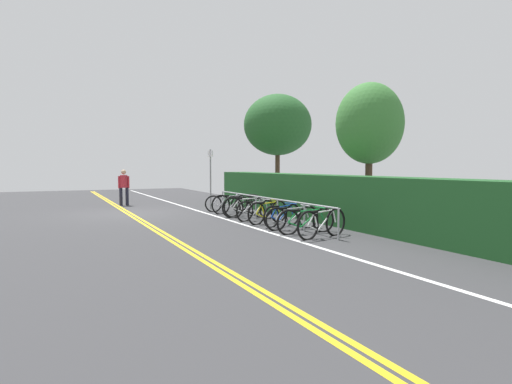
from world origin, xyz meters
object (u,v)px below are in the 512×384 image
at_px(bicycle_1, 232,204).
at_px(pedestrian, 124,185).
at_px(tree_mid, 370,124).
at_px(bicycle_2, 244,205).
at_px(bicycle_0, 226,203).
at_px(bicycle_7, 292,218).
at_px(tree_near_left, 278,125).
at_px(bike_rack, 266,203).
at_px(bicycle_8, 306,221).
at_px(bicycle_4, 256,210).
at_px(bicycle_3, 247,207).
at_px(bicycle_9, 322,223).
at_px(sign_post_near, 210,173).
at_px(bicycle_5, 268,212).
at_px(bicycle_6, 282,215).

xyz_separation_m(bicycle_1, pedestrian, (-5.16, -3.13, 0.56)).
bearing_deg(tree_mid, bicycle_2, -128.20).
distance_m(bicycle_0, bicycle_2, 1.55).
distance_m(bicycle_7, tree_near_left, 9.95).
height_order(bike_rack, bicycle_8, bike_rack).
relative_size(bicycle_4, tree_near_left, 0.31).
xyz_separation_m(bicycle_0, bicycle_3, (2.18, -0.10, 0.04)).
height_order(bicycle_3, bicycle_9, bicycle_3).
bearing_deg(bicycle_2, bicycle_1, -172.46).
bearing_deg(sign_post_near, bicycle_5, 1.24).
relative_size(bicycle_3, bicycle_9, 0.99).
relative_size(sign_post_near, tree_near_left, 0.46).
distance_m(bicycle_0, bicycle_5, 3.74).
bearing_deg(bicycle_8, bicycle_6, 175.46).
bearing_deg(bicycle_8, bicycle_2, 177.93).
height_order(bicycle_3, tree_near_left, tree_near_left).
bearing_deg(tree_near_left, bicycle_9, -22.59).
height_order(bicycle_1, bicycle_6, bicycle_1).
relative_size(bike_rack, bicycle_6, 4.97).
relative_size(sign_post_near, tree_mid, 0.54).
relative_size(bike_rack, pedestrian, 4.78).
xyz_separation_m(bicycle_3, sign_post_near, (-3.39, -0.11, 1.11)).
height_order(bicycle_0, bicycle_1, bicycle_1).
relative_size(bicycle_7, bicycle_8, 0.98).
height_order(bicycle_4, tree_near_left, tree_near_left).
height_order(bicycle_6, bicycle_8, bicycle_8).
bearing_deg(bicycle_1, bike_rack, 1.83).
height_order(bicycle_6, sign_post_near, sign_post_near).
distance_m(bicycle_5, bicycle_9, 2.94).
xyz_separation_m(bicycle_3, bicycle_4, (0.73, -0.01, -0.03)).
bearing_deg(bicycle_9, sign_post_near, -179.24).
height_order(bicycle_9, pedestrian, pedestrian).
relative_size(bicycle_1, bicycle_8, 0.96).
xyz_separation_m(bicycle_0, sign_post_near, (-1.20, -0.22, 1.14)).
height_order(bicycle_2, bicycle_7, bicycle_2).
distance_m(bicycle_3, bicycle_7, 2.98).
bearing_deg(bike_rack, sign_post_near, -176.89).
distance_m(bicycle_2, bicycle_9, 5.14).
relative_size(bicycle_1, sign_post_near, 0.69).
bearing_deg(bicycle_2, sign_post_near, -174.38).
bearing_deg(bicycle_5, bicycle_8, 0.12).
xyz_separation_m(bicycle_4, bicycle_8, (3.01, 0.01, 0.00)).
bearing_deg(bicycle_4, bicycle_8, 0.16).
bearing_deg(bicycle_5, bicycle_7, 1.58).
bearing_deg(tree_near_left, bicycle_3, -37.22).
xyz_separation_m(bicycle_4, bicycle_6, (1.51, 0.13, -0.01)).
height_order(pedestrian, tree_mid, tree_mid).
bearing_deg(bicycle_5, bicycle_3, 179.74).
distance_m(bicycle_8, pedestrian, 10.81).
bearing_deg(bicycle_5, sign_post_near, -178.76).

